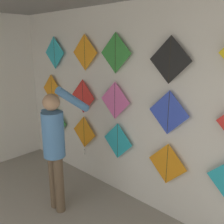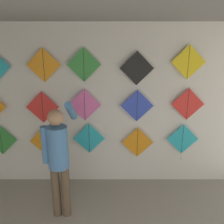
% 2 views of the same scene
% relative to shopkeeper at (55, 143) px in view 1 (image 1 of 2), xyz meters
% --- Properties ---
extents(back_panel, '(5.58, 0.06, 2.80)m').
position_rel_shopkeeper_xyz_m(back_panel, '(0.38, 0.96, 0.40)').
color(back_panel, silver).
rests_on(back_panel, ground).
extents(shopkeeper, '(0.45, 0.61, 1.77)m').
position_rel_shopkeeper_xyz_m(shopkeeper, '(0.00, 0.00, 0.00)').
color(shopkeeper, brown).
rests_on(shopkeeper, ground).
extents(kite_0, '(0.55, 0.01, 0.55)m').
position_rel_shopkeeper_xyz_m(kite_0, '(-1.20, 0.87, -0.17)').
color(kite_0, '#338C38').
extents(kite_1, '(0.55, 0.04, 0.69)m').
position_rel_shopkeeper_xyz_m(kite_1, '(-0.42, 0.87, -0.21)').
color(kite_1, orange).
extents(kite_2, '(0.55, 0.01, 0.55)m').
position_rel_shopkeeper_xyz_m(kite_2, '(0.35, 0.87, -0.14)').
color(kite_2, '#28B2C6').
extents(kite_3, '(0.55, 0.01, 0.55)m').
position_rel_shopkeeper_xyz_m(kite_3, '(1.20, 0.87, -0.21)').
color(kite_3, orange).
extents(kite_5, '(0.55, 0.01, 0.55)m').
position_rel_shopkeeper_xyz_m(kite_5, '(-1.31, 0.87, 0.45)').
color(kite_5, orange).
extents(kite_6, '(0.55, 0.01, 0.55)m').
position_rel_shopkeeper_xyz_m(kite_6, '(-0.42, 0.87, 0.44)').
color(kite_6, red).
extents(kite_7, '(0.55, 0.01, 0.55)m').
position_rel_shopkeeper_xyz_m(kite_7, '(0.29, 0.87, 0.48)').
color(kite_7, pink).
extents(kite_8, '(0.55, 0.01, 0.55)m').
position_rel_shopkeeper_xyz_m(kite_8, '(1.17, 0.87, 0.46)').
color(kite_8, blue).
extents(kite_10, '(0.55, 0.01, 0.55)m').
position_rel_shopkeeper_xyz_m(kite_10, '(-1.15, 0.87, 1.11)').
color(kite_10, '#28B2C6').
extents(kite_11, '(0.55, 0.01, 0.55)m').
position_rel_shopkeeper_xyz_m(kite_11, '(-0.34, 0.87, 1.14)').
color(kite_11, orange).
extents(kite_12, '(0.55, 0.01, 0.55)m').
position_rel_shopkeeper_xyz_m(kite_12, '(0.30, 0.87, 1.15)').
color(kite_12, '#338C38').
extents(kite_13, '(0.55, 0.01, 0.55)m').
position_rel_shopkeeper_xyz_m(kite_13, '(1.15, 0.87, 1.09)').
color(kite_13, black).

